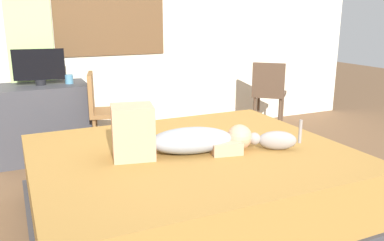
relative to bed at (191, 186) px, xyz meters
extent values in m
plane|color=brown|center=(0.14, -0.07, -0.26)|extent=(16.00, 16.00, 0.00)
cube|color=beige|center=(0.14, 2.21, 1.19)|extent=(6.40, 0.12, 2.90)
cube|color=#38383D|center=(0.00, 0.00, -0.19)|extent=(2.13, 1.78, 0.14)
cube|color=olive|center=(0.00, 0.00, 0.07)|extent=(2.06, 1.73, 0.38)
ellipsoid|color=#8C939E|center=(-0.02, -0.04, 0.35)|extent=(0.60, 0.36, 0.17)
sphere|color=tan|center=(0.32, -0.11, 0.35)|extent=(0.17, 0.17, 0.17)
cube|color=tan|center=(-0.39, 0.03, 0.43)|extent=(0.30, 0.29, 0.34)
cube|color=tan|center=(0.20, -0.08, 0.30)|extent=(0.25, 0.31, 0.08)
ellipsoid|color=gray|center=(0.54, -0.23, 0.33)|extent=(0.28, 0.22, 0.13)
sphere|color=gray|center=(0.40, -0.16, 0.34)|extent=(0.08, 0.08, 0.08)
cylinder|color=gray|center=(0.67, -0.30, 0.39)|extent=(0.03, 0.03, 0.16)
cube|color=#38383D|center=(-0.81, 1.81, 0.11)|extent=(0.90, 0.56, 0.74)
cylinder|color=black|center=(-0.79, 1.81, 0.51)|extent=(0.10, 0.10, 0.05)
cube|color=black|center=(-0.79, 1.81, 0.68)|extent=(0.48, 0.10, 0.30)
cylinder|color=teal|center=(-0.53, 1.77, 0.53)|extent=(0.08, 0.08, 0.09)
cylinder|color=brown|center=(-0.01, 1.65, -0.04)|extent=(0.04, 0.04, 0.44)
cylinder|color=brown|center=(-0.08, 1.35, -0.04)|extent=(0.04, 0.04, 0.44)
cylinder|color=brown|center=(-0.31, 1.72, -0.04)|extent=(0.04, 0.04, 0.44)
cylinder|color=brown|center=(-0.37, 1.42, -0.04)|extent=(0.04, 0.04, 0.44)
cube|color=brown|center=(-0.19, 1.54, 0.20)|extent=(0.46, 0.46, 0.04)
cube|color=brown|center=(-0.36, 1.58, 0.41)|extent=(0.13, 0.38, 0.38)
cylinder|color=#4C3828|center=(1.82, 1.89, -0.04)|extent=(0.04, 0.04, 0.44)
cylinder|color=#4C3828|center=(2.04, 1.68, -0.04)|extent=(0.04, 0.04, 0.44)
cylinder|color=#4C3828|center=(1.61, 1.66, -0.04)|extent=(0.04, 0.04, 0.44)
cylinder|color=#4C3828|center=(1.84, 1.46, -0.04)|extent=(0.04, 0.04, 0.44)
cube|color=#4C3828|center=(1.83, 1.67, 0.20)|extent=(0.54, 0.54, 0.04)
cube|color=#4C3828|center=(1.71, 1.55, 0.41)|extent=(0.31, 0.29, 0.38)
cube|color=#ADCC75|center=(-0.84, 2.09, 0.91)|extent=(0.44, 0.06, 2.33)
camera|label=1|loc=(-1.07, -2.34, 1.16)|focal=37.45mm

